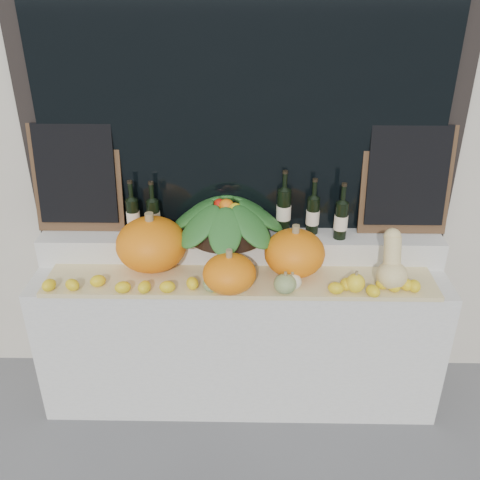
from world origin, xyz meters
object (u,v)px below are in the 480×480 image
object	(u,v)px
pumpkin_left	(152,244)
pumpkin_right	(295,253)
butternut_squash	(392,265)
wine_bottle_tall	(284,210)
produce_bowl	(227,218)

from	to	relation	value
pumpkin_left	pumpkin_right	bearing A→B (deg)	-3.44
pumpkin_left	butternut_squash	distance (m)	1.29
wine_bottle_tall	pumpkin_left	bearing A→B (deg)	-164.22
pumpkin_left	wine_bottle_tall	size ratio (longest dim) A/B	1.06
pumpkin_left	produce_bowl	xyz separation A→B (m)	(0.41, 0.14, 0.10)
pumpkin_left	wine_bottle_tall	distance (m)	0.77
pumpkin_left	wine_bottle_tall	xyz separation A→B (m)	(0.73, 0.21, 0.12)
pumpkin_right	butternut_squash	xyz separation A→B (m)	(0.50, -0.11, -0.01)
produce_bowl	butternut_squash	bearing A→B (deg)	-18.82
pumpkin_right	produce_bowl	world-z (taller)	produce_bowl
pumpkin_left	wine_bottle_tall	world-z (taller)	wine_bottle_tall
pumpkin_right	produce_bowl	bearing A→B (deg)	153.39
pumpkin_right	pumpkin_left	bearing A→B (deg)	176.56
butternut_squash	wine_bottle_tall	xyz separation A→B (m)	(-0.55, 0.36, 0.15)
butternut_squash	pumpkin_left	bearing A→B (deg)	172.99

